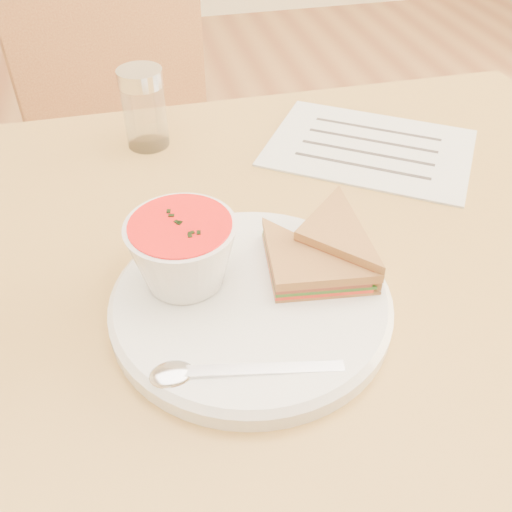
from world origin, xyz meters
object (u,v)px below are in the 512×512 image
object	(u,v)px
chair_far	(162,173)
condiment_shaker	(144,108)
soup_bowl	(183,255)
dining_table	(267,424)
plate	(251,303)

from	to	relation	value
chair_far	condiment_shaker	size ratio (longest dim) A/B	8.97
chair_far	condiment_shaker	bearing A→B (deg)	65.42
chair_far	soup_bowl	distance (m)	0.73
chair_far	soup_bowl	xyz separation A→B (m)	(-0.02, -0.65, 0.32)
dining_table	chair_far	bearing A→B (deg)	98.06
plate	condiment_shaker	size ratio (longest dim) A/B	2.52
plate	soup_bowl	xyz separation A→B (m)	(-0.06, 0.04, 0.04)
dining_table	condiment_shaker	bearing A→B (deg)	114.97
dining_table	condiment_shaker	world-z (taller)	condiment_shaker
soup_bowl	dining_table	bearing A→B (deg)	32.65
dining_table	soup_bowl	distance (m)	0.44
plate	soup_bowl	world-z (taller)	soup_bowl
soup_bowl	condiment_shaker	xyz separation A→B (m)	(-0.01, 0.31, 0.00)
dining_table	soup_bowl	bearing A→B (deg)	-147.35
dining_table	condiment_shaker	distance (m)	0.50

